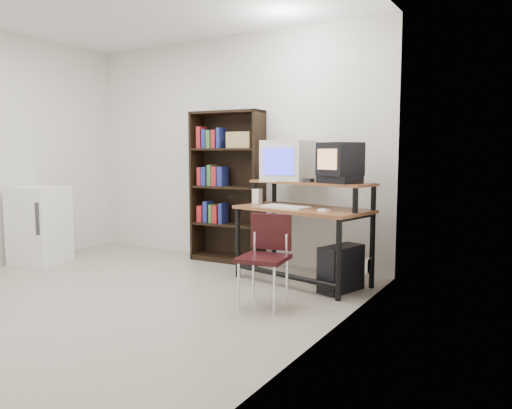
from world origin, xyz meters
The scene contains 17 objects.
floor centered at (0.00, 0.00, -0.01)m, with size 4.00×4.00×0.01m, color #A99E8C.
back_wall centered at (0.00, 2.00, 1.30)m, with size 4.00×0.01×2.60m, color silver.
right_wall centered at (2.00, 0.00, 1.30)m, with size 0.01×4.00×2.60m, color silver.
computer_desk centered at (1.25, 1.43, 0.70)m, with size 1.39×0.90×0.98m.
crt_monitor centered at (0.98, 1.62, 1.18)m, with size 0.44×0.45×0.42m.
vcr centered at (1.61, 1.44, 1.01)m, with size 0.36×0.26×0.08m, color black.
crt_tv centered at (1.61, 1.45, 1.20)m, with size 0.43×0.43×0.31m.
cd_spindle centered at (1.30, 1.43, 0.99)m, with size 0.12×0.12×0.05m, color #26262B.
keyboard centered at (1.11, 1.31, 0.74)m, with size 0.47×0.21×0.04m, color silver.
mousepad centered at (1.55, 1.20, 0.72)m, with size 0.22×0.18×0.01m, color black.
mouse centered at (1.55, 1.21, 0.74)m, with size 0.10×0.06×0.03m, color white.
desk_speaker centered at (0.69, 1.49, 0.80)m, with size 0.08×0.07×0.17m, color silver.
pc_tower centered at (1.69, 1.30, 0.21)m, with size 0.20×0.45×0.42m, color black.
school_chair centered at (1.30, 0.60, 0.46)m, with size 0.43×0.43×0.75m.
bookshelf centered at (0.09, 1.86, 0.89)m, with size 0.88×0.32×1.73m.
mini_fridge centered at (-1.72, 0.67, 0.44)m, with size 0.62×0.62×0.88m.
wall_outlet centered at (1.99, 1.15, 0.30)m, with size 0.02×0.08×0.12m, color beige.
Camera 1 is at (3.29, -2.95, 1.27)m, focal length 35.00 mm.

